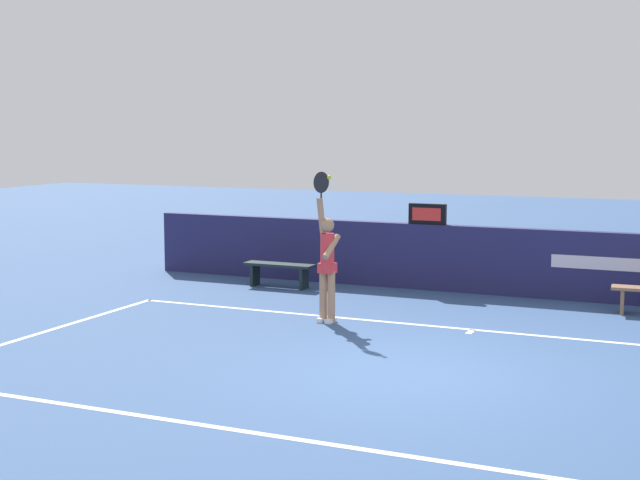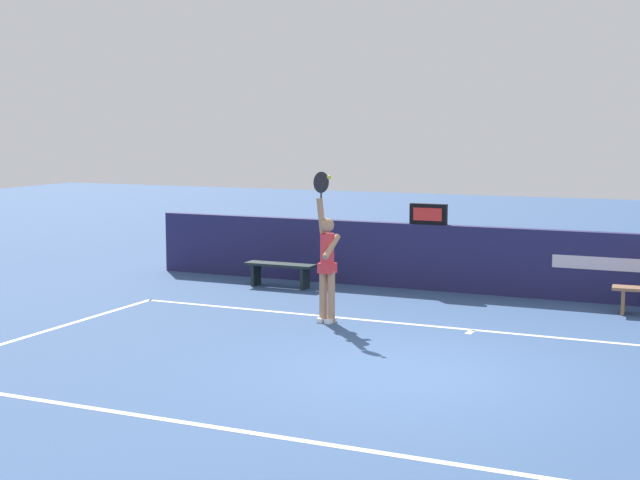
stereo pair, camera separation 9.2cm
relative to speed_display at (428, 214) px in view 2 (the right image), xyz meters
The scene contains 7 objects.
ground_plane 6.24m from the speed_display, 73.79° to the right, with size 60.00×60.00×0.00m, color #334F7C.
court_lines 6.26m from the speed_display, 73.85° to the right, with size 12.00×5.66×0.00m.
back_wall 1.89m from the speed_display, ahead, with size 15.12×0.23×1.26m.
speed_display is the anchor object (origin of this frame).
tennis_player 3.56m from the speed_display, 99.60° to the right, with size 0.45×0.47×2.42m.
tennis_ball 3.68m from the speed_display, 98.47° to the right, with size 0.07×0.07×0.07m.
courtside_bench_near 3.06m from the speed_display, 160.84° to the right, with size 1.40×0.37×0.47m.
Camera 2 is at (3.43, -10.71, 3.11)m, focal length 51.03 mm.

